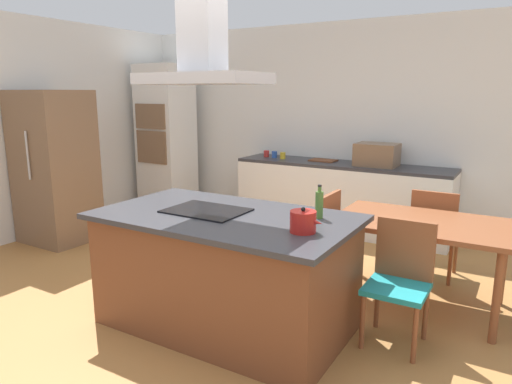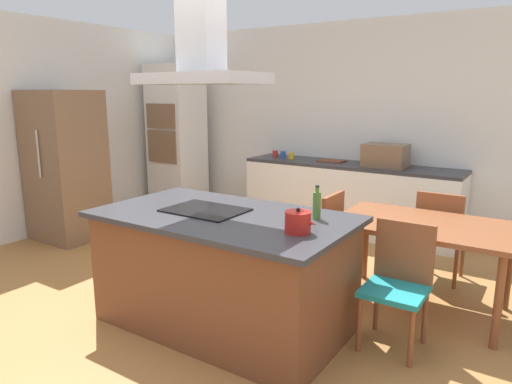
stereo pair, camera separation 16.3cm
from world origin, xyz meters
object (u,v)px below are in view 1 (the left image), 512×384
(cutting_board, at_px, (323,160))
(chair_facing_back_wall, at_px, (434,229))
(cooktop, at_px, (206,211))
(coffee_mug_yellow, at_px, (283,156))
(wall_oven_stack, at_px, (166,138))
(chair_facing_island, at_px, (400,274))
(coffee_mug_blue, at_px, (274,154))
(dining_table, at_px, (421,230))
(chair_at_left_end, at_px, (319,232))
(coffee_mug_red, at_px, (266,154))
(refrigerator, at_px, (55,167))
(tea_kettle, at_px, (303,222))
(range_hood, at_px, (203,48))
(olive_oil_bottle, at_px, (319,204))
(countertop_microwave, at_px, (377,155))

(cutting_board, bearing_deg, chair_facing_back_wall, -34.63)
(cooktop, xyz_separation_m, chair_facing_back_wall, (1.38, 1.80, -0.40))
(coffee_mug_yellow, height_order, wall_oven_stack, wall_oven_stack)
(wall_oven_stack, bearing_deg, chair_facing_island, -27.92)
(coffee_mug_blue, relative_size, dining_table, 0.06)
(wall_oven_stack, bearing_deg, chair_at_left_end, -25.33)
(coffee_mug_red, relative_size, refrigerator, 0.05)
(tea_kettle, xyz_separation_m, chair_facing_island, (0.51, 0.58, -0.46))
(coffee_mug_blue, height_order, refrigerator, refrigerator)
(tea_kettle, distance_m, wall_oven_stack, 4.53)
(chair_facing_back_wall, bearing_deg, wall_oven_stack, 168.37)
(cooktop, xyz_separation_m, coffee_mug_yellow, (-0.81, 2.84, 0.04))
(chair_facing_back_wall, height_order, range_hood, range_hood)
(cooktop, height_order, refrigerator, refrigerator)
(coffee_mug_yellow, distance_m, range_hood, 3.17)
(coffee_mug_yellow, relative_size, refrigerator, 0.05)
(chair_at_left_end, distance_m, range_hood, 2.01)
(chair_at_left_end, xyz_separation_m, range_hood, (-0.46, -1.14, 1.59))
(olive_oil_bottle, bearing_deg, countertop_microwave, 97.60)
(cooktop, distance_m, chair_at_left_end, 1.29)
(cutting_board, distance_m, chair_facing_island, 2.98)
(wall_oven_stack, relative_size, chair_facing_island, 2.47)
(coffee_mug_blue, xyz_separation_m, wall_oven_stack, (-1.76, -0.24, 0.16))
(wall_oven_stack, bearing_deg, coffee_mug_blue, 7.75)
(coffee_mug_red, height_order, chair_facing_island, coffee_mug_red)
(coffee_mug_red, relative_size, chair_facing_back_wall, 0.10)
(olive_oil_bottle, height_order, chair_facing_island, olive_oil_bottle)
(chair_at_left_end, distance_m, chair_facing_back_wall, 1.13)
(tea_kettle, relative_size, range_hood, 0.25)
(coffee_mug_blue, distance_m, dining_table, 2.94)
(coffee_mug_yellow, relative_size, chair_facing_island, 0.10)
(cutting_board, height_order, chair_at_left_end, cutting_board)
(cooktop, height_order, coffee_mug_blue, coffee_mug_blue)
(tea_kettle, bearing_deg, olive_oil_bottle, 97.28)
(refrigerator, distance_m, chair_facing_back_wall, 4.34)
(chair_facing_back_wall, bearing_deg, countertop_microwave, 130.05)
(coffee_mug_yellow, xyz_separation_m, wall_oven_stack, (-1.92, -0.19, 0.16))
(coffee_mug_blue, distance_m, range_hood, 3.26)
(tea_kettle, relative_size, chair_facing_island, 0.25)
(dining_table, distance_m, chair_at_left_end, 0.93)
(cooktop, distance_m, tea_kettle, 0.88)
(cooktop, xyz_separation_m, range_hood, (-0.00, 0.00, 1.20))
(tea_kettle, relative_size, coffee_mug_red, 2.48)
(coffee_mug_red, distance_m, dining_table, 3.06)
(countertop_microwave, xyz_separation_m, coffee_mug_yellow, (-1.28, -0.04, -0.09))
(refrigerator, height_order, chair_at_left_end, refrigerator)
(coffee_mug_blue, xyz_separation_m, coffee_mug_yellow, (0.16, -0.05, 0.00))
(chair_facing_island, bearing_deg, refrigerator, 176.34)
(countertop_microwave, distance_m, chair_facing_back_wall, 1.51)
(refrigerator, height_order, chair_facing_island, refrigerator)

